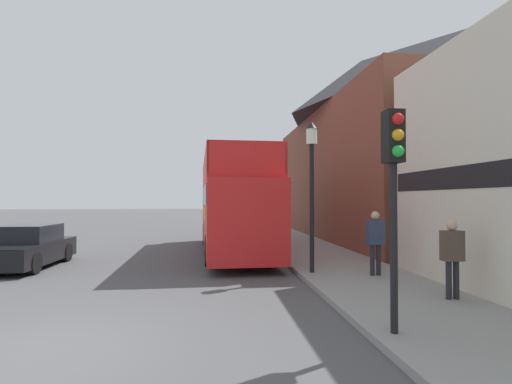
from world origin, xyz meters
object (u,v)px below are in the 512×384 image
object	(u,v)px
tour_bus	(233,209)
lamp_post_nearest	(312,168)
parked_car_ahead_of_bus	(234,224)
lamp_post_second	(267,181)
pedestrian_second	(375,237)
parked_car_far_side	(27,248)
lamp_post_third	(251,186)
traffic_signal	(394,169)
pedestrian_nearest	(452,251)

from	to	relation	value
tour_bus	lamp_post_nearest	bearing A→B (deg)	-72.17
parked_car_ahead_of_bus	lamp_post_second	size ratio (longest dim) A/B	0.99
pedestrian_second	lamp_post_nearest	bearing A→B (deg)	158.39
tour_bus	lamp_post_nearest	size ratio (longest dim) A/B	2.48
lamp_post_second	tour_bus	bearing A→B (deg)	-115.75
parked_car_far_side	lamp_post_second	world-z (taller)	lamp_post_second
tour_bus	pedestrian_second	distance (m)	7.32
lamp_post_third	tour_bus	bearing A→B (deg)	-98.70
traffic_signal	pedestrian_nearest	bearing A→B (deg)	41.41
pedestrian_nearest	pedestrian_second	size ratio (longest dim) A/B	0.94
parked_car_far_side	lamp_post_nearest	bearing A→B (deg)	164.74
lamp_post_second	pedestrian_second	bearing A→B (deg)	-81.15
pedestrian_nearest	parked_car_far_side	bearing A→B (deg)	151.79
parked_car_far_side	lamp_post_nearest	world-z (taller)	lamp_post_nearest
pedestrian_second	traffic_signal	world-z (taller)	traffic_signal
pedestrian_second	lamp_post_second	xyz separation A→B (m)	(-1.64, 10.54, 2.05)
traffic_signal	lamp_post_second	bearing A→B (deg)	89.88
pedestrian_second	lamp_post_nearest	size ratio (longest dim) A/B	0.41
parked_car_ahead_of_bus	pedestrian_second	xyz separation A→B (m)	(3.15, -15.62, 0.57)
tour_bus	pedestrian_nearest	world-z (taller)	tour_bus
parked_car_ahead_of_bus	parked_car_far_side	size ratio (longest dim) A/B	1.08
parked_car_ahead_of_bus	tour_bus	bearing A→B (deg)	-95.91
parked_car_far_side	lamp_post_second	size ratio (longest dim) A/B	0.92
parked_car_ahead_of_bus	pedestrian_nearest	xyz separation A→B (m)	(3.70, -18.37, 0.50)
parked_car_ahead_of_bus	pedestrian_second	distance (m)	15.94
pedestrian_nearest	lamp_post_third	size ratio (longest dim) A/B	0.36
traffic_signal	lamp_post_third	bearing A→B (deg)	89.67
pedestrian_second	lamp_post_third	world-z (taller)	lamp_post_third
parked_car_ahead_of_bus	lamp_post_third	size ratio (longest dim) A/B	0.97
pedestrian_second	lamp_post_third	size ratio (longest dim) A/B	0.39
lamp_post_third	parked_car_ahead_of_bus	bearing A→B (deg)	-108.67
pedestrian_second	traffic_signal	xyz separation A→B (m)	(-1.67, -4.72, 1.54)
lamp_post_nearest	parked_car_ahead_of_bus	bearing A→B (deg)	95.68
traffic_signal	pedestrian_second	bearing A→B (deg)	70.47
traffic_signal	tour_bus	bearing A→B (deg)	100.38
pedestrian_second	parked_car_far_side	bearing A→B (deg)	162.87
parked_car_ahead_of_bus	traffic_signal	world-z (taller)	traffic_signal
pedestrian_nearest	traffic_signal	world-z (taller)	traffic_signal
traffic_signal	lamp_post_third	size ratio (longest dim) A/B	0.77
tour_bus	lamp_post_second	world-z (taller)	lamp_post_second
lamp_post_nearest	lamp_post_third	size ratio (longest dim) A/B	0.95
pedestrian_nearest	lamp_post_second	world-z (taller)	lamp_post_second
lamp_post_third	parked_car_far_side	bearing A→B (deg)	-118.36
pedestrian_nearest	pedestrian_second	xyz separation A→B (m)	(-0.55, 2.75, 0.07)
parked_car_ahead_of_bus	lamp_post_third	world-z (taller)	lamp_post_third
parked_car_far_side	traffic_signal	xyz separation A→B (m)	(9.09, -8.03, 2.10)
pedestrian_nearest	lamp_post_second	xyz separation A→B (m)	(-2.19, 13.29, 2.12)
lamp_post_second	lamp_post_third	distance (m)	9.88
traffic_signal	lamp_post_nearest	world-z (taller)	lamp_post_nearest
parked_car_far_side	tour_bus	bearing A→B (deg)	-156.15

